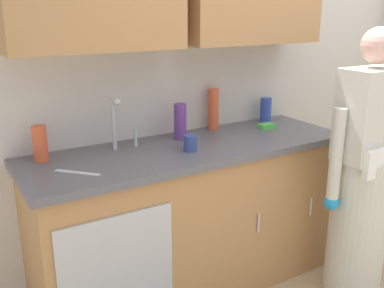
# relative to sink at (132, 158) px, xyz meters

# --- Properties ---
(kitchen_wall_with_uppers) EXTENTS (4.80, 0.44, 2.70)m
(kitchen_wall_with_uppers) POSITION_rel_sink_xyz_m (0.78, 0.29, 0.55)
(kitchen_wall_with_uppers) COLOR beige
(kitchen_wall_with_uppers) RESTS_ON ground
(counter_cabinet) EXTENTS (1.90, 0.62, 0.90)m
(counter_cabinet) POSITION_rel_sink_xyz_m (0.37, -0.01, -0.48)
(counter_cabinet) COLOR #B27F4C
(counter_cabinet) RESTS_ON ground
(countertop) EXTENTS (1.96, 0.66, 0.04)m
(countertop) POSITION_rel_sink_xyz_m (0.37, -0.01, -0.01)
(countertop) COLOR #595960
(countertop) RESTS_ON counter_cabinet
(sink) EXTENTS (0.50, 0.36, 0.35)m
(sink) POSITION_rel_sink_xyz_m (0.00, 0.00, 0.00)
(sink) COLOR #B7BABF
(sink) RESTS_ON counter_cabinet
(person_at_sink) EXTENTS (0.55, 0.34, 1.62)m
(person_at_sink) POSITION_rel_sink_xyz_m (1.21, -0.59, -0.23)
(person_at_sink) COLOR white
(person_at_sink) RESTS_ON ground
(bottle_cleaner_spray) EXTENTS (0.08, 0.08, 0.22)m
(bottle_cleaner_spray) POSITION_rel_sink_xyz_m (0.39, 0.14, 0.12)
(bottle_cleaner_spray) COLOR #66388C
(bottle_cleaner_spray) RESTS_ON countertop
(bottle_dish_liquid) EXTENTS (0.07, 0.07, 0.27)m
(bottle_dish_liquid) POSITION_rel_sink_xyz_m (0.69, 0.23, 0.15)
(bottle_dish_liquid) COLOR #E05933
(bottle_dish_liquid) RESTS_ON countertop
(bottle_soap) EXTENTS (0.08, 0.08, 0.17)m
(bottle_soap) POSITION_rel_sink_xyz_m (1.12, 0.21, 0.10)
(bottle_soap) COLOR #334CB2
(bottle_soap) RESTS_ON countertop
(bottle_water_short) EXTENTS (0.08, 0.08, 0.19)m
(bottle_water_short) POSITION_rel_sink_xyz_m (-0.44, 0.17, 0.11)
(bottle_water_short) COLOR #E05933
(bottle_water_short) RESTS_ON countertop
(cup_by_sink) EXTENTS (0.08, 0.08, 0.09)m
(cup_by_sink) POSITION_rel_sink_xyz_m (0.32, -0.10, 0.06)
(cup_by_sink) COLOR #33478C
(cup_by_sink) RESTS_ON countertop
(knife_on_counter) EXTENTS (0.18, 0.19, 0.01)m
(knife_on_counter) POSITION_rel_sink_xyz_m (-0.34, -0.12, 0.02)
(knife_on_counter) COLOR silver
(knife_on_counter) RESTS_ON countertop
(sponge) EXTENTS (0.11, 0.07, 0.03)m
(sponge) POSITION_rel_sink_xyz_m (1.01, 0.06, 0.03)
(sponge) COLOR #4CBF4C
(sponge) RESTS_ON countertop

